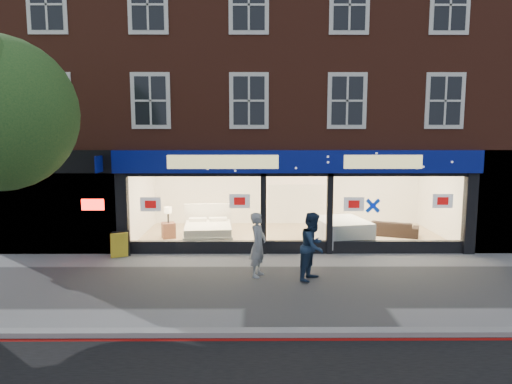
{
  "coord_description": "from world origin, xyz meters",
  "views": [
    {
      "loc": [
        -1.36,
        -11.16,
        3.85
      ],
      "look_at": [
        -1.29,
        2.5,
        2.05
      ],
      "focal_mm": 32.0,
      "sensor_mm": 36.0,
      "label": 1
    }
  ],
  "objects_px": {
    "display_bed": "(208,231)",
    "pedestrian_blue": "(313,246)",
    "sofa": "(392,228)",
    "a_board": "(120,244)",
    "mattress_stack": "(341,231)",
    "pedestrian_grey": "(258,245)"
  },
  "relations": [
    {
      "from": "pedestrian_blue",
      "to": "sofa",
      "type": "bearing_deg",
      "value": -5.13
    },
    {
      "from": "pedestrian_grey",
      "to": "pedestrian_blue",
      "type": "relative_size",
      "value": 0.97
    },
    {
      "from": "a_board",
      "to": "pedestrian_grey",
      "type": "height_order",
      "value": "pedestrian_grey"
    },
    {
      "from": "display_bed",
      "to": "pedestrian_blue",
      "type": "height_order",
      "value": "pedestrian_blue"
    },
    {
      "from": "display_bed",
      "to": "pedestrian_blue",
      "type": "bearing_deg",
      "value": -57.12
    },
    {
      "from": "display_bed",
      "to": "pedestrian_grey",
      "type": "height_order",
      "value": "pedestrian_grey"
    },
    {
      "from": "sofa",
      "to": "pedestrian_grey",
      "type": "bearing_deg",
      "value": 63.03
    },
    {
      "from": "display_bed",
      "to": "pedestrian_blue",
      "type": "xyz_separation_m",
      "value": [
        3.14,
        -4.01,
        0.47
      ]
    },
    {
      "from": "pedestrian_grey",
      "to": "pedestrian_blue",
      "type": "distance_m",
      "value": 1.46
    },
    {
      "from": "display_bed",
      "to": "sofa",
      "type": "height_order",
      "value": "display_bed"
    },
    {
      "from": "mattress_stack",
      "to": "sofa",
      "type": "height_order",
      "value": "mattress_stack"
    },
    {
      "from": "sofa",
      "to": "a_board",
      "type": "relative_size",
      "value": 2.27
    },
    {
      "from": "a_board",
      "to": "sofa",
      "type": "bearing_deg",
      "value": -8.24
    },
    {
      "from": "display_bed",
      "to": "mattress_stack",
      "type": "relative_size",
      "value": 0.95
    },
    {
      "from": "pedestrian_grey",
      "to": "pedestrian_blue",
      "type": "height_order",
      "value": "pedestrian_blue"
    },
    {
      "from": "mattress_stack",
      "to": "pedestrian_grey",
      "type": "xyz_separation_m",
      "value": [
        -2.87,
        -3.37,
        0.37
      ]
    },
    {
      "from": "pedestrian_grey",
      "to": "pedestrian_blue",
      "type": "xyz_separation_m",
      "value": [
        1.43,
        -0.3,
        0.03
      ]
    },
    {
      "from": "display_bed",
      "to": "pedestrian_blue",
      "type": "distance_m",
      "value": 5.11
    },
    {
      "from": "mattress_stack",
      "to": "sofa",
      "type": "relative_size",
      "value": 1.24
    },
    {
      "from": "mattress_stack",
      "to": "a_board",
      "type": "relative_size",
      "value": 2.82
    },
    {
      "from": "display_bed",
      "to": "a_board",
      "type": "relative_size",
      "value": 2.68
    },
    {
      "from": "display_bed",
      "to": "sofa",
      "type": "distance_m",
      "value": 6.69
    }
  ]
}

